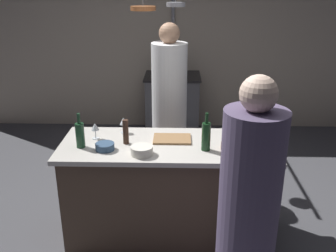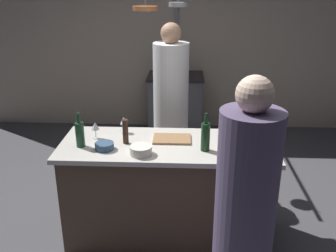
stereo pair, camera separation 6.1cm
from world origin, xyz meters
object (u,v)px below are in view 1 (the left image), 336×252
object	(u,v)px
wine_bottle_red	(206,136)
mixing_bowl_wooden	(232,146)
wine_bottle_green	(80,135)
wine_glass_near_left_guest	(95,127)
pepper_mill	(126,132)
wine_glass_near_right_guest	(124,122)
bar_stool_right	(241,244)
mixing_bowl_blue	(105,147)
stove_range	(172,105)
mixing_bowl_ceramic	(142,150)
wine_bottle_rose	(252,121)
chef	(169,112)
cutting_board	(172,139)
guest_right	(247,224)

from	to	relation	value
wine_bottle_red	mixing_bowl_wooden	world-z (taller)	wine_bottle_red
wine_bottle_green	wine_glass_near_left_guest	distance (m)	0.20
pepper_mill	wine_glass_near_right_guest	size ratio (longest dim) A/B	1.44
bar_stool_right	wine_glass_near_right_guest	size ratio (longest dim) A/B	4.66
pepper_mill	mixing_bowl_blue	size ratio (longest dim) A/B	1.38
stove_range	wine_bottle_red	bearing A→B (deg)	-83.09
mixing_bowl_wooden	mixing_bowl_ceramic	xyz separation A→B (m)	(-0.72, -0.11, 0.01)
stove_range	wine_bottle_rose	distance (m)	2.38
chef	wine_bottle_green	world-z (taller)	chef
wine_bottle_green	mixing_bowl_ceramic	xyz separation A→B (m)	(0.51, -0.13, -0.08)
wine_bottle_red	wine_glass_near_right_guest	distance (m)	0.79
bar_stool_right	mixing_bowl_blue	world-z (taller)	mixing_bowl_blue
cutting_board	wine_glass_near_left_guest	world-z (taller)	wine_glass_near_left_guest
bar_stool_right	wine_bottle_rose	xyz separation A→B (m)	(0.19, 0.88, 0.63)
mixing_bowl_wooden	wine_glass_near_right_guest	bearing A→B (deg)	159.96
bar_stool_right	mixing_bowl_wooden	xyz separation A→B (m)	(-0.03, 0.52, 0.55)
cutting_board	mixing_bowl_blue	world-z (taller)	mixing_bowl_blue
mixing_bowl_wooden	mixing_bowl_ceramic	distance (m)	0.73
mixing_bowl_wooden	mixing_bowl_blue	bearing A→B (deg)	-178.16
mixing_bowl_blue	mixing_bowl_wooden	distance (m)	1.03
wine_bottle_red	cutting_board	bearing A→B (deg)	144.23
cutting_board	mixing_bowl_blue	distance (m)	0.58
cutting_board	mixing_bowl_wooden	bearing A→B (deg)	-20.80
bar_stool_right	wine_bottle_red	distance (m)	0.85
bar_stool_right	wine_glass_near_right_guest	distance (m)	1.42
chef	wine_glass_near_left_guest	distance (m)	1.12
pepper_mill	mixing_bowl_blue	xyz separation A→B (m)	(-0.15, -0.13, -0.08)
wine_bottle_rose	wine_bottle_red	size ratio (longest dim) A/B	0.92
cutting_board	wine_glass_near_left_guest	distance (m)	0.67
chef	pepper_mill	xyz separation A→B (m)	(-0.34, -1.01, 0.18)
stove_range	bar_stool_right	bearing A→B (deg)	-79.78
stove_range	bar_stool_right	xyz separation A→B (m)	(0.55, -3.07, -0.07)
bar_stool_right	mixing_bowl_wooden	bearing A→B (deg)	93.29
chef	wine_glass_near_right_guest	size ratio (longest dim) A/B	12.21
wine_bottle_rose	wine_bottle_red	bearing A→B (deg)	-138.49
cutting_board	stove_range	bearing A→B (deg)	90.90
wine_bottle_rose	mixing_bowl_wooden	distance (m)	0.43
wine_bottle_red	wine_glass_near_left_guest	size ratio (longest dim) A/B	2.16
wine_bottle_rose	wine_glass_near_right_guest	world-z (taller)	wine_bottle_rose
wine_bottle_red	wine_glass_near_right_guest	xyz separation A→B (m)	(-0.71, 0.35, -0.02)
wine_bottle_rose	mixing_bowl_blue	bearing A→B (deg)	-162.12
stove_range	mixing_bowl_blue	world-z (taller)	mixing_bowl_blue
wine_glass_near_left_guest	mixing_bowl_ceramic	bearing A→B (deg)	-35.72
chef	mixing_bowl_blue	distance (m)	1.25
chef	wine_bottle_rose	size ratio (longest dim) A/B	6.17
wine_bottle_red	mixing_bowl_wooden	bearing A→B (deg)	3.36
cutting_board	wine_glass_near_right_guest	bearing A→B (deg)	160.82
stove_range	mixing_bowl_wooden	distance (m)	2.65
guest_right	wine_bottle_red	size ratio (longest dim) A/B	5.48
stove_range	wine_glass_near_right_guest	xyz separation A→B (m)	(-0.40, -2.22, 0.56)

